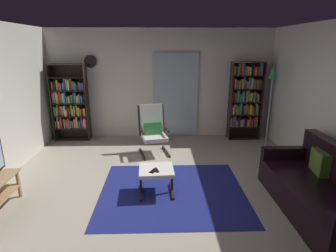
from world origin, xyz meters
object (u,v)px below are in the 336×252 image
Objects in this scene: wall_clock at (90,61)px; lounge_armchair at (153,128)px; bookshelf_near_sofa at (245,98)px; leather_sofa at (323,192)px; cell_phone at (153,171)px; floor_lamp_by_shelf at (272,83)px; ottoman at (156,173)px; bookshelf_near_tv at (70,104)px; tv_remote at (157,170)px.

lounge_armchair is at bearing -35.92° from wall_clock.
bookshelf_near_sofa is 3.20m from leather_sofa.
lounge_armchair reaches higher than cell_phone.
lounge_armchair is at bearing 118.84° from cell_phone.
floor_lamp_by_shelf is 4.06m from wall_clock.
bookshelf_near_sofa is 3.38× the size of ottoman.
bookshelf_near_sofa reaches higher than floor_lamp_by_shelf.
bookshelf_near_tv is at bearing 128.54° from ottoman.
tv_remote is 0.08× the size of floor_lamp_by_shelf.
tv_remote is 1.03× the size of cell_phone.
bookshelf_near_tv is 1.77× the size of lounge_armchair.
leather_sofa is at bearing -86.84° from bookshelf_near_sofa.
floor_lamp_by_shelf is at bearing 23.02° from tv_remote.
floor_lamp_by_shelf is at bearing 36.50° from ottoman.
ottoman is at bearing 165.73° from leather_sofa.
tv_remote is at bearing -128.36° from bookshelf_near_sofa.
cell_phone is (-2.13, -2.64, -0.57)m from bookshelf_near_sofa.
cell_phone is at bearing -128.85° from bookshelf_near_sofa.
bookshelf_near_sofa is 0.93× the size of leather_sofa.
leather_sofa is at bearing -44.00° from lounge_armchair.
cell_phone is at bearing -53.05° from bookshelf_near_tv.
floor_lamp_by_shelf reaches higher than bookshelf_near_tv.
wall_clock reaches higher than floor_lamp_by_shelf.
lounge_armchair is 7.30× the size of cell_phone.
wall_clock reaches higher than bookshelf_near_sofa.
bookshelf_near_sofa is at bearing -3.20° from wall_clock.
bookshelf_near_tv is 5.38m from leather_sofa.
bookshelf_near_sofa is 0.97m from floor_lamp_by_shelf.
wall_clock is (-1.51, 2.85, 1.43)m from cell_phone.
lounge_armchair is at bearing -178.69° from floor_lamp_by_shelf.
floor_lamp_by_shelf is at bearing -10.71° from bookshelf_near_tv.
bookshelf_near_tv is 2.19m from lounge_armchair.
bookshelf_near_sofa is 3.44m from cell_phone.
wall_clock is (-1.46, 1.06, 1.32)m from lounge_armchair.
bookshelf_near_tv reaches higher than tv_remote.
lounge_armchair is 1.78m from tv_remote.
wall_clock is at bearing 138.87° from leather_sofa.
bookshelf_near_sofa is at bearing 36.86° from tv_remote.
bookshelf_near_sofa is 3.40m from tv_remote.
leather_sofa is 14.13× the size of cell_phone.
floor_lamp_by_shelf reaches higher than tv_remote.
tv_remote is at bearing -86.80° from lounge_armchair.
bookshelf_near_tv reaches higher than lounge_armchair.
bookshelf_near_tv is 0.98× the size of floor_lamp_by_shelf.
cell_phone is 0.48× the size of wall_clock.
bookshelf_near_tv is 3.39m from cell_phone.
tv_remote is 0.50× the size of wall_clock.
lounge_armchair is 1.71m from ottoman.
leather_sofa is 3.27m from lounge_armchair.
wall_clock is (-3.81, 3.32, 1.54)m from leather_sofa.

